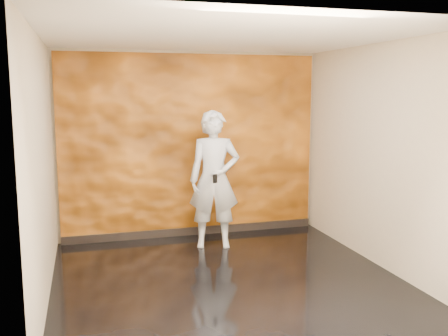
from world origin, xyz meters
The scene contains 5 objects.
room centered at (0.00, 0.00, 1.40)m, with size 4.02×4.02×2.81m.
feature_wall centered at (0.00, 1.96, 1.38)m, with size 3.90×0.06×2.75m, color orange.
baseboard centered at (0.00, 1.92, 0.06)m, with size 3.90×0.04×0.12m, color black.
man centered at (0.18, 1.29, 0.97)m, with size 0.71×0.46×1.94m, color #A0A7B1.
phone centered at (0.12, 1.01, 1.03)m, with size 0.07×0.01×0.12m, color black.
Camera 1 is at (-1.57, -5.42, 2.20)m, focal length 40.00 mm.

